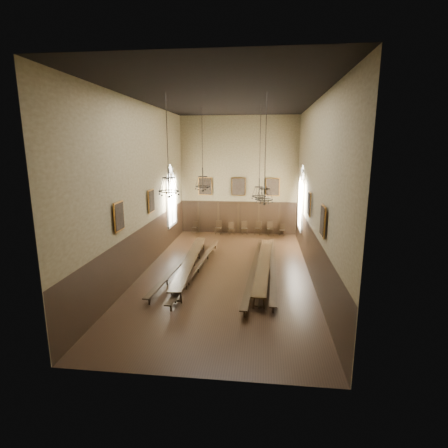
% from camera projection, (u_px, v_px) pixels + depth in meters
% --- Properties ---
extents(floor, '(9.00, 18.00, 0.02)m').
position_uv_depth(floor, '(226.00, 272.00, 19.06)').
color(floor, black).
rests_on(floor, ground).
extents(ceiling, '(9.00, 18.00, 0.02)m').
position_uv_depth(ceiling, '(226.00, 98.00, 17.11)').
color(ceiling, black).
rests_on(ceiling, ground).
extents(wall_back, '(9.00, 0.02, 9.00)m').
position_uv_depth(wall_back, '(239.00, 176.00, 26.83)').
color(wall_back, olive).
rests_on(wall_back, ground).
extents(wall_front, '(9.00, 0.02, 9.00)m').
position_uv_depth(wall_front, '(191.00, 230.00, 9.34)').
color(wall_front, olive).
rests_on(wall_front, ground).
extents(wall_left, '(0.02, 18.00, 9.00)m').
position_uv_depth(wall_left, '(142.00, 189.00, 18.58)').
color(wall_left, olive).
rests_on(wall_left, ground).
extents(wall_right, '(0.02, 18.00, 9.00)m').
position_uv_depth(wall_right, '(315.00, 191.00, 17.59)').
color(wall_right, olive).
rests_on(wall_right, ground).
extents(wainscot_panelling, '(9.00, 18.00, 2.50)m').
position_uv_depth(wainscot_panelling, '(226.00, 250.00, 18.78)').
color(wainscot_panelling, black).
rests_on(wainscot_panelling, floor).
extents(table_left, '(1.11, 9.09, 0.71)m').
position_uv_depth(table_left, '(191.00, 265.00, 19.19)').
color(table_left, black).
rests_on(table_left, floor).
extents(table_right, '(1.07, 9.12, 0.71)m').
position_uv_depth(table_right, '(264.00, 268.00, 18.62)').
color(table_right, black).
rests_on(table_right, floor).
extents(bench_left_outer, '(0.98, 9.98, 0.45)m').
position_uv_depth(bench_left_outer, '(181.00, 264.00, 19.48)').
color(bench_left_outer, black).
rests_on(bench_left_outer, floor).
extents(bench_left_inner, '(0.94, 10.12, 0.46)m').
position_uv_depth(bench_left_inner, '(198.00, 267.00, 18.94)').
color(bench_left_inner, black).
rests_on(bench_left_inner, floor).
extents(bench_right_inner, '(0.90, 10.69, 0.48)m').
position_uv_depth(bench_right_inner, '(254.00, 269.00, 18.69)').
color(bench_right_inner, black).
rests_on(bench_right_inner, floor).
extents(bench_right_outer, '(0.52, 10.45, 0.47)m').
position_uv_depth(bench_right_outer, '(273.00, 267.00, 18.95)').
color(bench_right_outer, black).
rests_on(bench_right_outer, floor).
extents(chair_0, '(0.50, 0.50, 0.94)m').
position_uv_depth(chair_0, '(195.00, 230.00, 27.67)').
color(chair_0, black).
rests_on(chair_0, floor).
extents(chair_2, '(0.50, 0.50, 1.03)m').
position_uv_depth(chair_2, '(218.00, 230.00, 27.42)').
color(chair_2, black).
rests_on(chair_2, floor).
extents(chair_3, '(0.52, 0.52, 0.92)m').
position_uv_depth(chair_3, '(232.00, 231.00, 27.32)').
color(chair_3, black).
rests_on(chair_3, floor).
extents(chair_4, '(0.52, 0.52, 1.01)m').
position_uv_depth(chair_4, '(245.00, 231.00, 27.22)').
color(chair_4, black).
rests_on(chair_4, floor).
extents(chair_5, '(0.56, 0.56, 1.04)m').
position_uv_depth(chair_5, '(258.00, 231.00, 27.14)').
color(chair_5, black).
rests_on(chair_5, floor).
extents(chair_6, '(0.53, 0.53, 1.03)m').
position_uv_depth(chair_6, '(270.00, 231.00, 26.98)').
color(chair_6, black).
rests_on(chair_6, floor).
extents(chair_7, '(0.44, 0.44, 0.88)m').
position_uv_depth(chair_7, '(282.00, 232.00, 26.89)').
color(chair_7, black).
rests_on(chair_7, floor).
extents(chandelier_back_left, '(0.91, 0.91, 4.79)m').
position_uv_depth(chandelier_back_left, '(203.00, 182.00, 20.73)').
color(chandelier_back_left, black).
rests_on(chandelier_back_left, ceiling).
extents(chandelier_back_right, '(0.86, 0.86, 5.32)m').
position_uv_depth(chandelier_back_right, '(259.00, 190.00, 20.54)').
color(chandelier_back_right, black).
rests_on(chandelier_back_right, ceiling).
extents(chandelier_front_left, '(0.93, 0.93, 4.43)m').
position_uv_depth(chandelier_front_left, '(169.00, 185.00, 15.67)').
color(chandelier_front_left, black).
rests_on(chandelier_front_left, ceiling).
extents(chandelier_front_right, '(0.77, 0.77, 4.79)m').
position_uv_depth(chandelier_front_right, '(264.00, 192.00, 15.78)').
color(chandelier_front_right, black).
rests_on(chandelier_front_right, ceiling).
extents(portrait_back_0, '(1.10, 0.12, 1.40)m').
position_uv_depth(portrait_back_0, '(205.00, 186.00, 27.16)').
color(portrait_back_0, '#A66D27').
rests_on(portrait_back_0, wall_back).
extents(portrait_back_1, '(1.10, 0.12, 1.40)m').
position_uv_depth(portrait_back_1, '(239.00, 187.00, 26.87)').
color(portrait_back_1, '#A66D27').
rests_on(portrait_back_1, wall_back).
extents(portrait_back_2, '(1.10, 0.12, 1.40)m').
position_uv_depth(portrait_back_2, '(273.00, 187.00, 26.59)').
color(portrait_back_2, '#A66D27').
rests_on(portrait_back_2, wall_back).
extents(portrait_left_0, '(0.12, 1.00, 1.30)m').
position_uv_depth(portrait_left_0, '(151.00, 201.00, 19.71)').
color(portrait_left_0, '#A66D27').
rests_on(portrait_left_0, wall_left).
extents(portrait_left_1, '(0.12, 1.00, 1.30)m').
position_uv_depth(portrait_left_1, '(119.00, 216.00, 15.34)').
color(portrait_left_1, '#A66D27').
rests_on(portrait_left_1, wall_left).
extents(portrait_right_0, '(0.12, 1.00, 1.30)m').
position_uv_depth(portrait_right_0, '(309.00, 204.00, 18.75)').
color(portrait_right_0, '#A66D27').
rests_on(portrait_right_0, wall_right).
extents(portrait_right_1, '(0.12, 1.00, 1.30)m').
position_uv_depth(portrait_right_1, '(323.00, 221.00, 14.38)').
color(portrait_right_1, '#A66D27').
rests_on(portrait_right_1, wall_right).
extents(window_right, '(0.20, 2.20, 4.60)m').
position_uv_depth(window_right, '(301.00, 198.00, 23.17)').
color(window_right, white).
rests_on(window_right, wall_right).
extents(window_left, '(0.20, 2.20, 4.60)m').
position_uv_depth(window_left, '(171.00, 196.00, 24.14)').
color(window_left, white).
rests_on(window_left, wall_left).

